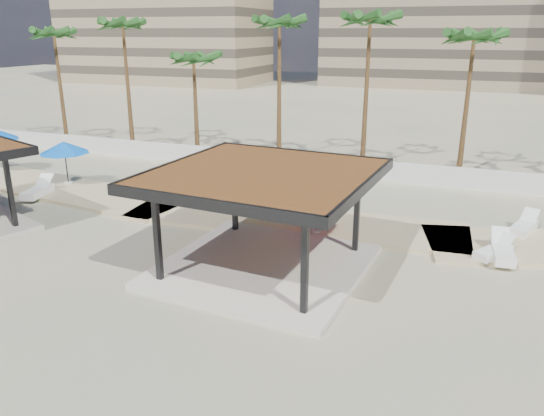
{
  "coord_description": "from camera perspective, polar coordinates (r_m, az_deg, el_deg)",
  "views": [
    {
      "loc": [
        9.48,
        -15.29,
        8.62
      ],
      "look_at": [
        1.83,
        4.85,
        1.4
      ],
      "focal_mm": 35.0,
      "sensor_mm": 36.0,
      "label": 1
    }
  ],
  "objects": [
    {
      "name": "palm_f",
      "position": [
        33.9,
        20.88,
        16.28
      ],
      "size": [
        3.0,
        3.0,
        9.12
      ],
      "color": "brown",
      "rests_on": "ground"
    },
    {
      "name": "umbrella_f",
      "position": [
        32.51,
        -21.47,
        6.07
      ],
      "size": [
        3.6,
        3.6,
        2.49
      ],
      "rotation": [
        0.0,
        0.0,
        -0.36
      ],
      "color": "beige",
      "rests_on": "promenade"
    },
    {
      "name": "palm_e",
      "position": [
        34.31,
        10.49,
        18.7
      ],
      "size": [
        3.0,
        3.0,
        10.11
      ],
      "color": "brown",
      "rests_on": "ground"
    },
    {
      "name": "boundary_wall",
      "position": [
        33.66,
        3.86,
        4.71
      ],
      "size": [
        56.0,
        0.3,
        1.2
      ],
      "primitive_type": "cube",
      "color": "silver",
      "rests_on": "ground"
    },
    {
      "name": "lounger_c",
      "position": [
        22.74,
        23.51,
        -4.32
      ],
      "size": [
        0.95,
        2.34,
        0.86
      ],
      "rotation": [
        0.0,
        0.0,
        1.67
      ],
      "color": "white",
      "rests_on": "promenade"
    },
    {
      "name": "umbrella_c",
      "position": [
        22.85,
        4.82,
        2.39
      ],
      "size": [
        2.92,
        2.92,
        2.46
      ],
      "rotation": [
        0.0,
        0.0,
        0.06
      ],
      "color": "beige",
      "rests_on": "promenade"
    },
    {
      "name": "lounger_a",
      "position": [
        31.32,
        -23.88,
        1.69
      ],
      "size": [
        1.31,
        2.49,
        0.9
      ],
      "rotation": [
        0.0,
        0.0,
        1.82
      ],
      "color": "white",
      "rests_on": "promenade"
    },
    {
      "name": "palm_d",
      "position": [
        36.39,
        0.81,
        18.74
      ],
      "size": [
        3.0,
        3.0,
        9.96
      ],
      "color": "brown",
      "rests_on": "ground"
    },
    {
      "name": "umbrella_b",
      "position": [
        26.35,
        -1.24,
        4.61
      ],
      "size": [
        2.99,
        2.99,
        2.45
      ],
      "rotation": [
        0.0,
        0.0,
        0.09
      ],
      "color": "beige",
      "rests_on": "promenade"
    },
    {
      "name": "palm_a",
      "position": [
        45.36,
        -22.37,
        16.56
      ],
      "size": [
        3.0,
        3.0,
        9.26
      ],
      "color": "brown",
      "rests_on": "ground"
    },
    {
      "name": "palm_b",
      "position": [
        41.89,
        -15.73,
        17.99
      ],
      "size": [
        3.0,
        3.0,
        9.9
      ],
      "color": "brown",
      "rests_on": "ground"
    },
    {
      "name": "lounger_d",
      "position": [
        26.01,
        25.47,
        -1.83
      ],
      "size": [
        1.36,
        2.23,
        0.8
      ],
      "rotation": [
        0.0,
        0.0,
        1.22
      ],
      "color": "white",
      "rests_on": "promenade"
    },
    {
      "name": "ground",
      "position": [
        19.95,
        -9.98,
        -7.38
      ],
      "size": [
        200.0,
        200.0,
        0.0
      ],
      "primitive_type": "plane",
      "color": "tan",
      "rests_on": "ground"
    },
    {
      "name": "lounger_b",
      "position": [
        22.72,
        22.78,
        -4.32
      ],
      "size": [
        1.61,
        1.97,
        0.74
      ],
      "rotation": [
        0.0,
        0.0,
        0.98
      ],
      "color": "white",
      "rests_on": "promenade"
    },
    {
      "name": "palm_c",
      "position": [
        38.22,
        -8.43,
        15.25
      ],
      "size": [
        3.0,
        3.0,
        7.63
      ],
      "color": "brown",
      "rests_on": "ground"
    },
    {
      "name": "pavilion_central",
      "position": [
        19.48,
        -0.93,
        -0.37
      ],
      "size": [
        8.2,
        8.2,
        3.87
      ],
      "rotation": [
        0.0,
        0.0,
        -0.08
      ],
      "color": "beige",
      "rests_on": "ground"
    },
    {
      "name": "promenade",
      "position": [
        25.61,
        2.61,
        -1.01
      ],
      "size": [
        44.45,
        7.97,
        0.24
      ],
      "color": "#C6B284",
      "rests_on": "ground"
    }
  ]
}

